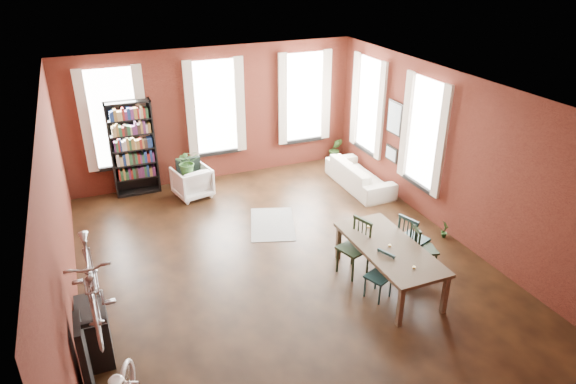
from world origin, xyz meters
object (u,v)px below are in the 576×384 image
dining_chair_a (379,276)px  console_table (94,332)px  dining_table (388,265)px  plant_stand (190,185)px  dining_chair_c (423,249)px  bookshelf (133,149)px  cream_sofa (360,171)px  dining_chair_d (413,239)px  dining_chair_b (353,248)px  white_armchair (192,180)px

dining_chair_a → console_table: 4.38m
dining_table → plant_stand: (-2.35, 4.63, -0.08)m
dining_table → dining_chair_c: dining_chair_c is taller
bookshelf → cream_sofa: (4.95, -1.70, -0.69)m
dining_table → dining_chair_d: bearing=26.9°
dining_chair_a → dining_chair_c: (1.11, 0.34, 0.06)m
dining_chair_c → cream_sofa: (0.75, 3.53, -0.05)m
dining_chair_b → dining_chair_d: (1.15, -0.13, -0.01)m
dining_table → white_armchair: white_armchair is taller
dining_table → console_table: size_ratio=2.70×
dining_chair_b → cream_sofa: 3.64m
dining_chair_c → console_table: bearing=100.9°
dining_table → white_armchair: 5.17m
dining_table → console_table: 4.71m
dining_chair_d → cream_sofa: dining_chair_d is taller
dining_table → dining_chair_b: bearing=127.5°
bookshelf → console_table: 5.40m
dining_table → plant_stand: size_ratio=3.75×
dining_chair_c → console_table: size_ratio=1.15×
dining_chair_c → white_armchair: dining_chair_c is taller
cream_sofa → dining_chair_d: bearing=166.7°
cream_sofa → plant_stand: (-3.87, 1.01, -0.12)m
dining_table → dining_chair_d: dining_chair_d is taller
bookshelf → console_table: (-1.28, -5.20, -0.70)m
dining_chair_d → plant_stand: bearing=17.5°
dining_chair_a → dining_chair_c: bearing=85.0°
white_armchair → plant_stand: 0.12m
dining_chair_c → dining_table: bearing=107.1°
dining_chair_d → cream_sofa: 3.32m
bookshelf → plant_stand: size_ratio=3.82×
console_table → plant_stand: console_table is taller
dining_chair_c → plant_stand: bearing=45.7°
dining_chair_b → console_table: dining_chair_b is taller
dining_table → dining_chair_c: size_ratio=2.35×
dining_table → bookshelf: size_ratio=0.98×
dining_table → dining_chair_b: 0.66m
dining_chair_b → plant_stand: 4.57m
dining_chair_a → dining_chair_b: 0.78m
plant_stand → white_armchair: bearing=4.8°
bookshelf → white_armchair: bearing=-30.9°
dining_table → dining_chair_a: dining_chair_a is taller
dining_chair_c → console_table: dining_chair_c is taller
cream_sofa → plant_stand: size_ratio=3.61×
cream_sofa → console_table: cream_sofa is taller
dining_table → cream_sofa: 3.92m
console_table → white_armchair: bearing=61.9°
dining_chair_c → dining_chair_d: (-0.01, 0.30, 0.03)m
dining_table → console_table: console_table is taller
dining_chair_a → dining_chair_d: dining_chair_d is taller
dining_table → cream_sofa: size_ratio=1.04×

